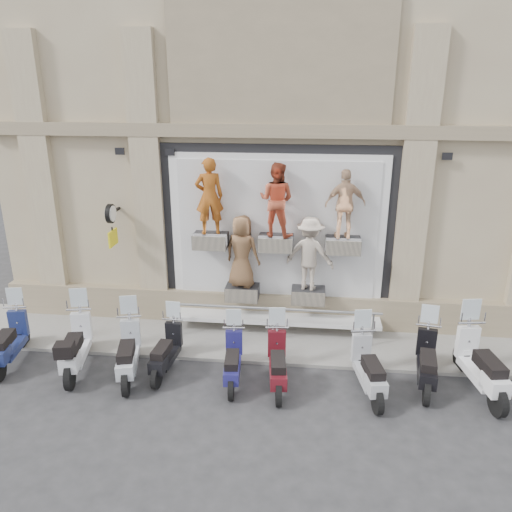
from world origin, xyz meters
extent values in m
plane|color=#2C2C2E|center=(0.00, 0.00, 0.00)|extent=(90.00, 90.00, 0.00)
cube|color=#989590|center=(0.00, 2.10, 0.04)|extent=(16.00, 2.20, 0.08)
cube|color=black|center=(0.00, 2.96, 2.40)|extent=(5.60, 0.10, 4.30)
cube|color=white|center=(0.00, 2.90, 2.40)|extent=(5.10, 0.06, 3.90)
cube|color=white|center=(0.00, 2.86, 2.40)|extent=(4.70, 0.04, 3.60)
cube|color=white|center=(0.00, 2.55, 0.42)|extent=(5.10, 0.75, 0.10)
cube|color=#28282B|center=(-1.55, 2.59, 2.33)|extent=(0.80, 0.50, 0.35)
imported|color=#BB5C1A|center=(-1.55, 2.59, 3.39)|extent=(0.75, 0.60, 1.79)
cube|color=#28282B|center=(0.00, 2.59, 2.33)|extent=(0.80, 0.50, 0.35)
imported|color=#A04229|center=(0.00, 2.59, 3.35)|extent=(0.97, 0.85, 1.70)
cube|color=#28282B|center=(1.55, 2.59, 2.33)|extent=(0.80, 0.50, 0.35)
imported|color=#E4B68D|center=(1.55, 2.59, 3.29)|extent=(0.98, 0.53, 1.58)
cube|color=#28282B|center=(-0.80, 2.59, 1.02)|extent=(0.80, 0.50, 0.35)
imported|color=brown|center=(-0.80, 2.59, 2.08)|extent=(0.99, 0.80, 1.76)
cube|color=#28282B|center=(0.80, 2.59, 1.02)|extent=(0.80, 0.50, 0.35)
imported|color=beige|center=(0.80, 2.59, 2.08)|extent=(1.27, 0.91, 1.77)
cube|color=black|center=(-3.90, 2.72, 2.95)|extent=(0.06, 0.56, 0.06)
cylinder|color=black|center=(-3.90, 2.45, 2.95)|extent=(0.10, 0.46, 0.46)
cube|color=yellow|center=(-3.90, 2.45, 2.35)|extent=(0.04, 0.50, 0.38)
camera|label=1|loc=(0.77, -8.50, 5.90)|focal=35.00mm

